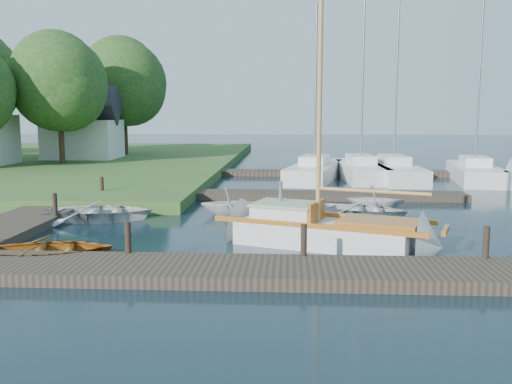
# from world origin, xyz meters

# --- Properties ---
(ground) EXTENTS (160.00, 160.00, 0.00)m
(ground) POSITION_xyz_m (0.00, 0.00, 0.00)
(ground) COLOR black
(ground) RESTS_ON ground
(near_dock) EXTENTS (18.00, 2.20, 0.30)m
(near_dock) POSITION_xyz_m (0.00, -6.00, 0.15)
(near_dock) COLOR #2E271F
(near_dock) RESTS_ON ground
(left_dock) EXTENTS (2.20, 18.00, 0.30)m
(left_dock) POSITION_xyz_m (-8.00, 2.00, 0.15)
(left_dock) COLOR #2E271F
(left_dock) RESTS_ON ground
(far_dock) EXTENTS (14.00, 1.60, 0.30)m
(far_dock) POSITION_xyz_m (2.00, 6.50, 0.15)
(far_dock) COLOR #2E271F
(far_dock) RESTS_ON ground
(pontoon) EXTENTS (30.00, 1.60, 0.30)m
(pontoon) POSITION_xyz_m (10.00, 16.00, 0.15)
(pontoon) COLOR #2E271F
(pontoon) RESTS_ON ground
(mooring_post_1) EXTENTS (0.16, 0.16, 0.80)m
(mooring_post_1) POSITION_xyz_m (-3.00, -5.00, 0.70)
(mooring_post_1) COLOR black
(mooring_post_1) RESTS_ON near_dock
(mooring_post_2) EXTENTS (0.16, 0.16, 0.80)m
(mooring_post_2) POSITION_xyz_m (1.50, -5.00, 0.70)
(mooring_post_2) COLOR black
(mooring_post_2) RESTS_ON near_dock
(mooring_post_3) EXTENTS (0.16, 0.16, 0.80)m
(mooring_post_3) POSITION_xyz_m (6.00, -5.00, 0.70)
(mooring_post_3) COLOR black
(mooring_post_3) RESTS_ON near_dock
(mooring_post_4) EXTENTS (0.16, 0.16, 0.80)m
(mooring_post_4) POSITION_xyz_m (-7.00, 0.00, 0.70)
(mooring_post_4) COLOR black
(mooring_post_4) RESTS_ON left_dock
(mooring_post_5) EXTENTS (0.16, 0.16, 0.80)m
(mooring_post_5) POSITION_xyz_m (-7.00, 5.00, 0.70)
(mooring_post_5) COLOR black
(mooring_post_5) RESTS_ON left_dock
(sailboat) EXTENTS (7.38, 4.34, 9.83)m
(sailboat) POSITION_xyz_m (2.32, -2.63, 0.34)
(sailboat) COLOR beige
(sailboat) RESTS_ON ground
(dinghy) EXTENTS (3.92, 3.17, 0.72)m
(dinghy) POSITION_xyz_m (-5.29, -4.70, 0.36)
(dinghy) COLOR #964816
(dinghy) RESTS_ON ground
(tender_a) EXTENTS (4.05, 3.03, 0.80)m
(tender_a) POSITION_xyz_m (-5.74, 0.85, 0.40)
(tender_a) COLOR beige
(tender_a) RESTS_ON ground
(tender_b) EXTENTS (2.45, 2.22, 1.12)m
(tender_b) POSITION_xyz_m (-1.17, 2.27, 0.56)
(tender_b) COLOR beige
(tender_b) RESTS_ON ground
(tender_c) EXTENTS (4.00, 3.46, 0.69)m
(tender_c) POSITION_xyz_m (3.89, 2.09, 0.35)
(tender_c) COLOR beige
(tender_c) RESTS_ON ground
(tender_d) EXTENTS (2.54, 2.31, 1.16)m
(tender_d) POSITION_xyz_m (4.51, 3.31, 0.58)
(tender_d) COLOR beige
(tender_d) RESTS_ON ground
(marina_boat_1) EXTENTS (3.82, 8.03, 9.85)m
(marina_boat_1) POSITION_xyz_m (2.58, 13.75, 0.56)
(marina_boat_1) COLOR beige
(marina_boat_1) RESTS_ON ground
(marina_boat_2) EXTENTS (2.64, 7.98, 12.26)m
(marina_boat_2) POSITION_xyz_m (5.28, 14.38, 0.58)
(marina_boat_2) COLOR beige
(marina_boat_2) RESTS_ON ground
(marina_boat_3) EXTENTS (2.45, 8.51, 10.63)m
(marina_boat_3) POSITION_xyz_m (7.16, 14.15, 0.57)
(marina_boat_3) COLOR beige
(marina_boat_3) RESTS_ON ground
(marina_boat_4) EXTENTS (3.23, 7.70, 11.53)m
(marina_boat_4) POSITION_xyz_m (11.56, 13.55, 0.58)
(marina_boat_4) COLOR beige
(marina_boat_4) RESTS_ON ground
(house_c) EXTENTS (5.25, 4.00, 5.28)m
(house_c) POSITION_xyz_m (-14.00, 22.00, 2.58)
(house_c) COLOR silver
(house_c) RESTS_ON shore
(tree_3) EXTENTS (6.41, 6.38, 8.74)m
(tree_3) POSITION_xyz_m (-14.00, 18.05, 5.81)
(tree_3) COLOR #332114
(tree_3) RESTS_ON shore
(tree_7) EXTENTS (6.83, 6.83, 9.38)m
(tree_7) POSITION_xyz_m (-12.00, 26.05, 6.20)
(tree_7) COLOR #332114
(tree_7) RESTS_ON shore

